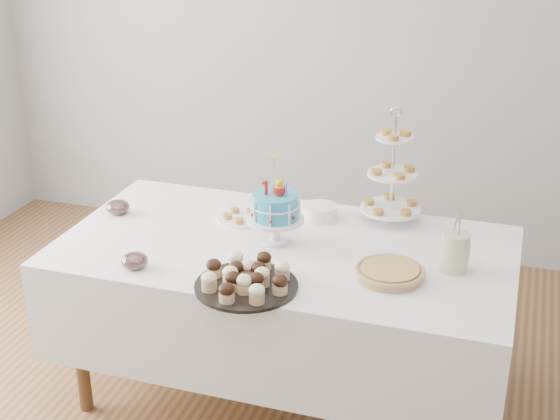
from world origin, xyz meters
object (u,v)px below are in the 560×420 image
(jam_bowl_a, at_px, (135,261))
(utensil_pitcher, at_px, (455,251))
(cupcake_tray, at_px, (246,277))
(pastry_plate, at_px, (242,217))
(birthday_cake, at_px, (275,220))
(pie, at_px, (390,272))
(table, at_px, (285,292))
(jam_bowl_b, at_px, (118,207))
(tiered_stand, at_px, (392,174))
(plate_stack, at_px, (320,212))

(jam_bowl_a, distance_m, utensil_pitcher, 1.27)
(cupcake_tray, distance_m, pastry_plate, 0.64)
(birthday_cake, xyz_separation_m, pie, (0.53, -0.17, -0.08))
(table, bearing_deg, jam_bowl_b, 174.33)
(table, distance_m, jam_bowl_b, 0.88)
(tiered_stand, bearing_deg, plate_stack, -166.55)
(table, relative_size, jam_bowl_a, 17.77)
(birthday_cake, relative_size, jam_bowl_a, 3.51)
(pie, xyz_separation_m, jam_bowl_b, (-1.32, 0.24, 0.01))
(cupcake_tray, distance_m, jam_bowl_b, 0.95)
(pie, xyz_separation_m, utensil_pitcher, (0.23, 0.14, 0.06))
(cupcake_tray, bearing_deg, pastry_plate, 112.27)
(cupcake_tray, height_order, tiered_stand, tiered_stand)
(plate_stack, xyz_separation_m, pastry_plate, (-0.33, -0.13, -0.02))
(pastry_plate, xyz_separation_m, utensil_pitcher, (0.98, -0.21, 0.07))
(cupcake_tray, xyz_separation_m, pie, (0.50, 0.25, -0.02))
(utensil_pitcher, bearing_deg, cupcake_tray, -133.44)
(cupcake_tray, distance_m, plate_stack, 0.73)
(pie, distance_m, plate_stack, 0.63)
(tiered_stand, bearing_deg, birthday_cake, -137.72)
(utensil_pitcher, bearing_deg, birthday_cake, -163.18)
(tiered_stand, height_order, plate_stack, tiered_stand)
(jam_bowl_a, relative_size, jam_bowl_b, 0.98)
(birthday_cake, xyz_separation_m, pastry_plate, (-0.22, 0.18, -0.09))
(tiered_stand, distance_m, utensil_pitcher, 0.54)
(table, height_order, plate_stack, plate_stack)
(jam_bowl_a, bearing_deg, utensil_pitcher, 17.00)
(utensil_pitcher, bearing_deg, tiered_stand, 147.76)
(pie, relative_size, pastry_plate, 1.24)
(pie, height_order, jam_bowl_a, jam_bowl_a)
(table, distance_m, jam_bowl_a, 0.69)
(table, bearing_deg, utensil_pitcher, -1.00)
(pie, xyz_separation_m, plate_stack, (-0.41, 0.48, 0.01))
(pastry_plate, height_order, utensil_pitcher, utensil_pitcher)
(birthday_cake, xyz_separation_m, jam_bowl_a, (-0.46, -0.40, -0.07))
(tiered_stand, xyz_separation_m, jam_bowl_b, (-1.22, -0.31, -0.19))
(cupcake_tray, relative_size, jam_bowl_a, 3.68)
(plate_stack, height_order, pastry_plate, plate_stack)
(pastry_plate, bearing_deg, cupcake_tray, -67.73)
(pie, distance_m, tiered_stand, 0.59)
(jam_bowl_b, bearing_deg, jam_bowl_a, -54.51)
(pastry_plate, bearing_deg, utensil_pitcher, -11.95)
(jam_bowl_a, bearing_deg, jam_bowl_b, 125.49)
(birthday_cake, relative_size, tiered_stand, 0.71)
(pastry_plate, height_order, jam_bowl_a, jam_bowl_a)
(cupcake_tray, relative_size, pastry_plate, 1.80)
(birthday_cake, height_order, tiered_stand, tiered_stand)
(birthday_cake, height_order, cupcake_tray, birthday_cake)
(birthday_cake, distance_m, pastry_plate, 0.30)
(plate_stack, bearing_deg, jam_bowl_a, -129.01)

